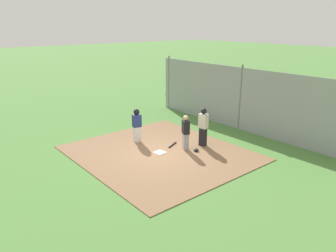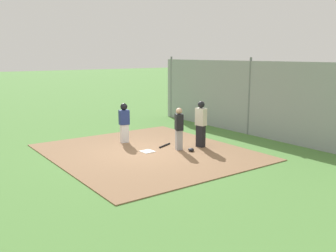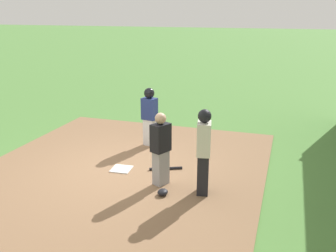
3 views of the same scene
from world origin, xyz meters
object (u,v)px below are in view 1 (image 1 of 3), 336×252
(home_plate, at_px, (160,152))
(catcher, at_px, (186,132))
(parked_car_blue, at_px, (331,115))
(runner, at_px, (137,123))
(baseball_bat, at_px, (173,145))
(catcher_mask, at_px, (196,150))
(parked_car_silver, at_px, (295,104))
(parked_car_white, at_px, (250,97))
(umpire, at_px, (203,126))

(home_plate, distance_m, catcher, 1.42)
(home_plate, distance_m, parked_car_blue, 9.94)
(runner, bearing_deg, baseball_bat, 43.10)
(runner, height_order, parked_car_blue, runner)
(runner, height_order, catcher_mask, runner)
(parked_car_silver, distance_m, parked_car_white, 2.94)
(home_plate, xyz_separation_m, umpire, (-0.56, -2.03, 0.90))
(baseball_bat, bearing_deg, home_plate, -7.00)
(home_plate, relative_size, baseball_bat, 0.58)
(runner, height_order, parked_car_silver, runner)
(catcher, height_order, baseball_bat, catcher)
(umpire, bearing_deg, parked_car_blue, 152.26)
(catcher, relative_size, baseball_bat, 2.04)
(catcher_mask, relative_size, parked_car_blue, 0.06)
(home_plate, height_order, umpire, umpire)
(baseball_bat, height_order, catcher_mask, catcher_mask)
(home_plate, bearing_deg, catcher, -110.67)
(home_plate, distance_m, parked_car_silver, 10.34)
(runner, bearing_deg, parked_car_blue, 74.61)
(catcher_mask, bearing_deg, home_plate, 55.87)
(catcher, relative_size, umpire, 0.89)
(baseball_bat, bearing_deg, catcher_mask, 81.29)
(parked_car_blue, relative_size, parked_car_white, 1.02)
(umpire, relative_size, parked_car_silver, 0.41)
(parked_car_silver, relative_size, parked_car_white, 1.00)
(baseball_bat, height_order, parked_car_silver, parked_car_silver)
(home_plate, xyz_separation_m, parked_car_blue, (-2.80, -9.52, 0.57))
(parked_car_silver, bearing_deg, parked_car_blue, -19.85)
(umpire, height_order, parked_car_blue, umpire)
(runner, height_order, parked_car_white, runner)
(parked_car_silver, bearing_deg, catcher, -91.36)
(catcher_mask, relative_size, parked_car_silver, 0.06)
(umpire, relative_size, baseball_bat, 2.28)
(home_plate, relative_size, parked_car_blue, 0.10)
(home_plate, relative_size, parked_car_white, 0.10)
(catcher, bearing_deg, parked_car_silver, -153.26)
(home_plate, height_order, runner, runner)
(catcher, xyz_separation_m, baseball_bat, (0.72, 0.13, -0.77))
(umpire, height_order, parked_car_white, umpire)
(baseball_bat, xyz_separation_m, catcher_mask, (-1.18, -0.33, 0.03))
(catcher, height_order, runner, runner)
(parked_car_silver, xyz_separation_m, parked_car_white, (2.87, 0.65, 0.00))
(runner, relative_size, baseball_bat, 2.06)
(umpire, bearing_deg, parked_car_white, -168.57)
(catcher, distance_m, umpire, 0.94)
(parked_car_silver, bearing_deg, baseball_bat, -95.77)
(umpire, bearing_deg, parked_car_silver, 170.98)
(catcher, distance_m, runner, 2.41)
(baseball_bat, bearing_deg, parked_car_silver, 152.41)
(runner, bearing_deg, parked_car_silver, 89.19)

